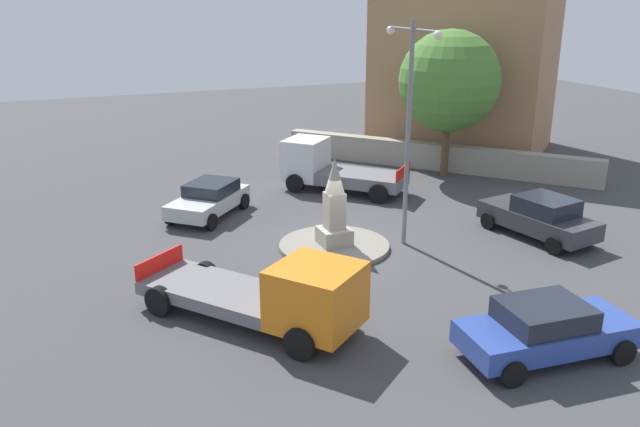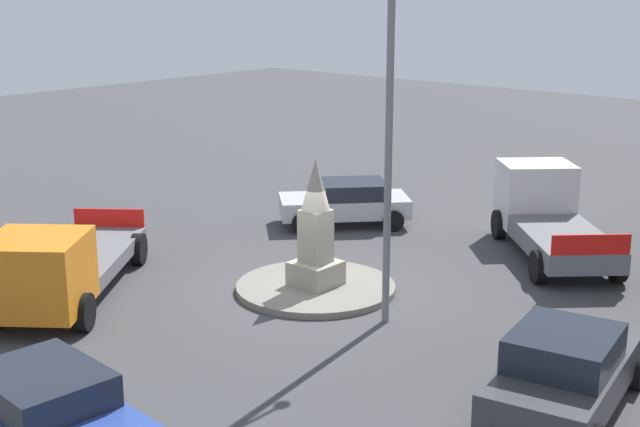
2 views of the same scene
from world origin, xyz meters
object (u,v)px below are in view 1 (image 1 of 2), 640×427
car_blue_near_island (546,329)px  car_silver_approaching (209,199)px  truck_white_passing (329,168)px  streetlamp (409,113)px  truck_orange_parked_right (279,295)px  monument (334,208)px  tree_near_wall (449,81)px  corner_building (466,65)px  car_dark_grey_parked_left (540,217)px

car_blue_near_island → car_silver_approaching: size_ratio=1.10×
car_silver_approaching → truck_white_passing: bearing=104.9°
streetlamp → truck_orange_parked_right: (4.27, -6.11, -3.70)m
monument → tree_near_wall: size_ratio=0.45×
tree_near_wall → truck_orange_parked_right: bearing=-47.1°
car_blue_near_island → truck_white_passing: size_ratio=0.84×
car_blue_near_island → car_silver_approaching: (-13.62, -5.15, -0.03)m
truck_orange_parked_right → streetlamp: bearing=124.9°
streetlamp → corner_building: 15.97m
monument → streetlamp: 4.09m
monument → car_silver_approaching: (-5.10, -3.23, -0.75)m
truck_white_passing → truck_orange_parked_right: size_ratio=0.85×
truck_white_passing → truck_orange_parked_right: truck_white_passing is taller
car_blue_near_island → car_dark_grey_parked_left: car_dark_grey_parked_left is taller
truck_orange_parked_right → corner_building: corner_building is taller
car_silver_approaching → truck_orange_parked_right: truck_orange_parked_right is taller
car_blue_near_island → tree_near_wall: bearing=155.9°
car_silver_approaching → tree_near_wall: bearing=97.9°
car_blue_near_island → corner_building: corner_building is taller
car_blue_near_island → truck_white_passing: 15.20m
streetlamp → car_silver_approaching: 8.93m
streetlamp → tree_near_wall: streetlamp is taller
streetlamp → tree_near_wall: (-7.28, 6.29, -0.12)m
car_blue_near_island → truck_white_passing: truck_white_passing is taller
truck_white_passing → tree_near_wall: 7.08m
streetlamp → car_silver_approaching: bearing=-134.5°
streetlamp → car_silver_approaching: size_ratio=1.89×
car_silver_approaching → tree_near_wall: 12.71m
car_silver_approaching → tree_near_wall: (-1.67, 12.00, 3.85)m
car_dark_grey_parked_left → truck_orange_parked_right: (2.95, -10.97, 0.19)m
truck_white_passing → truck_orange_parked_right: 13.04m
car_dark_grey_parked_left → car_silver_approaching: (-6.92, -10.56, -0.07)m
streetlamp → car_dark_grey_parked_left: 6.36m
monument → corner_building: bearing=131.7°
monument → truck_orange_parked_right: monument is taller
car_silver_approaching → monument: bearing=32.3°
monument → car_silver_approaching: monument is taller
car_blue_near_island → tree_near_wall: tree_near_wall is taller
car_silver_approaching → corner_building: bearing=111.7°
truck_orange_parked_right → car_blue_near_island: bearing=56.0°
car_silver_approaching → streetlamp: bearing=45.5°
truck_white_passing → car_silver_approaching: bearing=-75.1°
monument → car_dark_grey_parked_left: size_ratio=0.68×
monument → corner_building: (-11.56, 12.95, 3.22)m
monument → truck_orange_parked_right: 6.02m
truck_white_passing → tree_near_wall: tree_near_wall is taller
truck_orange_parked_right → truck_white_passing: bearing=151.2°
corner_building → car_silver_approaching: bearing=-68.3°
car_dark_grey_parked_left → truck_white_passing: size_ratio=0.86×
truck_orange_parked_right → car_dark_grey_parked_left: bearing=105.1°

